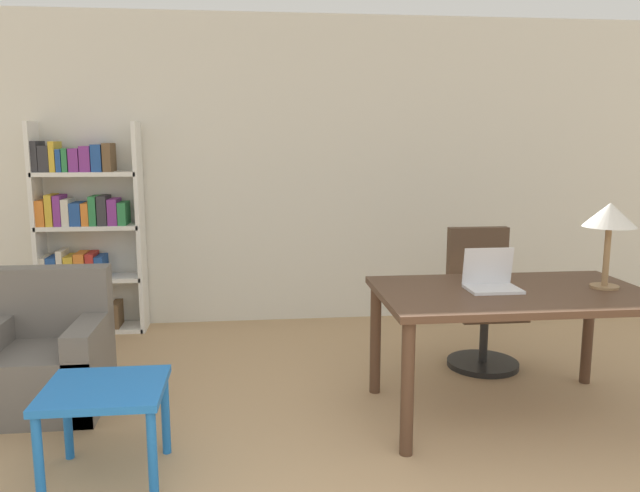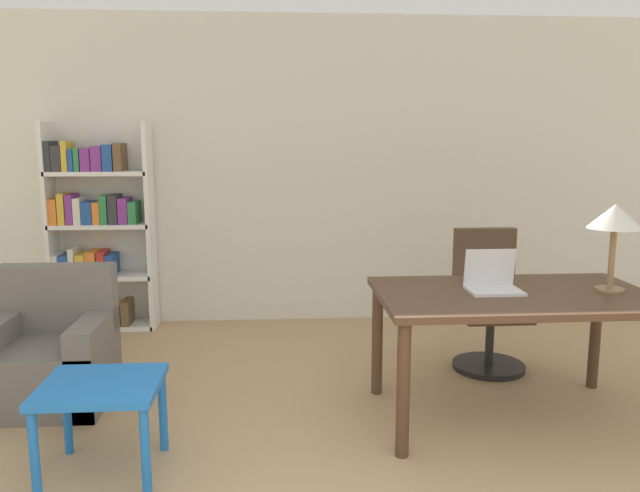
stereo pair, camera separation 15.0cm
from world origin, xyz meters
name	(u,v)px [view 2 (the right image)]	position (x,y,z in m)	size (l,w,h in m)	color
wall_back	(309,172)	(0.00, 4.53, 1.35)	(8.00, 0.06, 2.70)	silver
desk	(514,308)	(1.07, 2.34, 0.67)	(1.57, 0.95, 0.76)	#4C3323
laptop	(493,282)	(0.95, 2.38, 0.82)	(0.30, 0.23, 0.24)	silver
table_lamp	(615,220)	(1.64, 2.34, 1.18)	(0.30, 0.30, 0.51)	olive
office_chair	(488,305)	(1.22, 3.19, 0.46)	(0.51, 0.51, 1.00)	black
side_table_blue	(102,397)	(-1.15, 1.86, 0.40)	(0.56, 0.52, 0.47)	blue
armchair	(50,358)	(-1.72, 2.78, 0.28)	(0.73, 0.68, 0.83)	#66605B
bookshelf	(95,235)	(-1.85, 4.34, 0.82)	(0.87, 0.28, 1.78)	white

